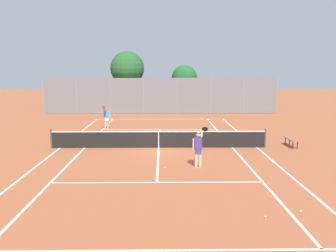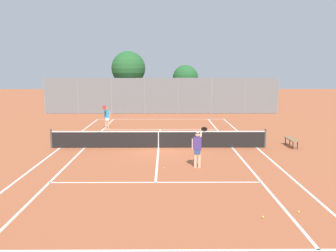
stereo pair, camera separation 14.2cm
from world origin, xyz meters
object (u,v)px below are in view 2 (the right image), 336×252
(player_near_side, at_px, (198,147))
(loose_tennis_ball_0, at_px, (299,212))
(loose_tennis_ball_1, at_px, (164,168))
(tree_behind_right, at_px, (186,79))
(loose_tennis_ball_3, at_px, (231,134))
(loose_tennis_ball_2, at_px, (263,217))
(tree_behind_left, at_px, (129,69))
(courtside_bench, at_px, (291,140))
(player_far_left, at_px, (107,116))
(tennis_net, at_px, (158,139))

(player_near_side, relative_size, loose_tennis_ball_0, 26.88)
(loose_tennis_ball_1, bearing_deg, tree_behind_right, 84.36)
(loose_tennis_ball_0, bearing_deg, loose_tennis_ball_3, 88.49)
(loose_tennis_ball_2, bearing_deg, tree_behind_left, 103.14)
(loose_tennis_ball_3, bearing_deg, loose_tennis_ball_0, -91.51)
(player_near_side, distance_m, courtside_bench, 7.18)
(tree_behind_left, bearing_deg, courtside_bench, -59.09)
(player_far_left, distance_m, loose_tennis_ball_3, 9.06)
(loose_tennis_ball_2, bearing_deg, loose_tennis_ball_0, 18.36)
(loose_tennis_ball_3, height_order, tree_behind_left, tree_behind_left)
(player_far_left, bearing_deg, tree_behind_right, 61.60)
(tree_behind_right, bearing_deg, player_near_side, -91.95)
(tree_behind_left, bearing_deg, loose_tennis_ball_0, -74.36)
(player_far_left, relative_size, tree_behind_left, 0.29)
(loose_tennis_ball_0, relative_size, courtside_bench, 0.04)
(loose_tennis_ball_3, distance_m, tree_behind_left, 16.67)
(player_far_left, relative_size, loose_tennis_ball_0, 26.88)
(courtside_bench, bearing_deg, player_far_left, 150.49)
(loose_tennis_ball_1, bearing_deg, tree_behind_left, 99.08)
(player_far_left, xyz_separation_m, loose_tennis_ball_3, (8.71, -2.32, -0.89))
(player_near_side, height_order, tree_behind_right, tree_behind_right)
(player_near_side, relative_size, player_far_left, 1.00)
(courtside_bench, distance_m, tree_behind_left, 21.36)
(player_near_side, relative_size, loose_tennis_ball_2, 26.88)
(loose_tennis_ball_1, relative_size, tree_behind_right, 0.01)
(loose_tennis_ball_2, distance_m, tree_behind_left, 29.22)
(tennis_net, bearing_deg, loose_tennis_ball_0, -64.87)
(player_near_side, distance_m, tree_behind_left, 23.21)
(tree_behind_right, bearing_deg, courtside_bench, -75.09)
(loose_tennis_ball_1, bearing_deg, loose_tennis_ball_2, -61.85)
(player_near_side, xyz_separation_m, courtside_bench, (5.68, 4.36, -0.52))
(player_near_side, bearing_deg, tree_behind_left, 102.87)
(loose_tennis_ball_0, bearing_deg, tree_behind_right, 93.82)
(courtside_bench, relative_size, tree_behind_left, 0.24)
(loose_tennis_ball_0, distance_m, loose_tennis_ball_3, 13.85)
(courtside_bench, xyz_separation_m, tree_behind_left, (-10.79, 18.03, 3.88))
(tennis_net, relative_size, loose_tennis_ball_0, 181.82)
(player_far_left, xyz_separation_m, loose_tennis_ball_2, (7.15, -16.56, -0.89))
(player_far_left, relative_size, loose_tennis_ball_1, 26.88)
(loose_tennis_ball_0, xyz_separation_m, courtside_bench, (3.02, 9.73, 0.38))
(player_near_side, relative_size, loose_tennis_ball_3, 26.88)
(loose_tennis_ball_2, relative_size, courtside_bench, 0.04)
(player_far_left, bearing_deg, player_near_side, -62.19)
(loose_tennis_ball_1, xyz_separation_m, tree_behind_left, (-3.62, 22.64, 4.25))
(loose_tennis_ball_2, bearing_deg, loose_tennis_ball_1, 118.15)
(courtside_bench, distance_m, tree_behind_right, 19.26)
(loose_tennis_ball_2, bearing_deg, player_far_left, 113.34)
(tennis_net, xyz_separation_m, courtside_bench, (7.49, 0.20, -0.10))
(loose_tennis_ball_2, bearing_deg, player_near_side, 104.15)
(loose_tennis_ball_1, bearing_deg, player_near_side, 9.65)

